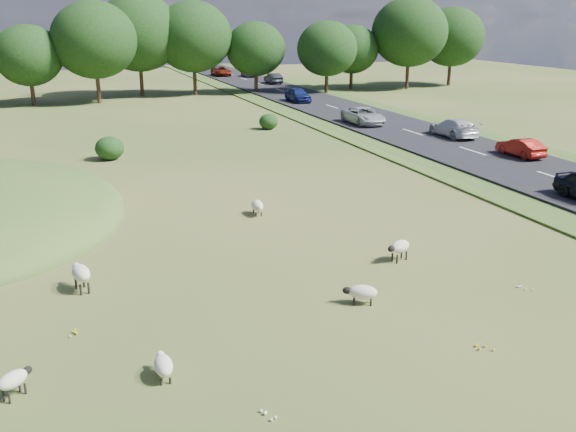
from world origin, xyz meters
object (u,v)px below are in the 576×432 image
Objects in this scene: car_2 at (298,95)px; car_5 at (453,127)px; sheep_1 at (81,273)px; sheep_5 at (14,379)px; car_3 at (521,147)px; car_7 at (250,72)px; sheep_3 at (163,365)px; sheep_2 at (362,292)px; car_4 at (273,78)px; sheep_4 at (399,247)px; sheep_0 at (257,206)px; car_1 at (221,71)px; car_6 at (363,116)px.

car_5 is (3.80, -23.64, -0.06)m from car_2.
sheep_1 is 6.56m from sheep_5.
car_3 is 61.82m from car_7.
sheep_1 is at bearing 15.28° from sheep_3.
sheep_2 is at bearing -70.50° from sheep_3.
sheep_2 is at bearing 73.53° from car_4.
sheep_0 is at bearing -87.84° from sheep_4.
sheep_4 is 0.33× the size of car_3.
car_1 is (26.72, 83.03, 0.45)m from sheep_5.
car_5 is at bearing -149.59° from sheep_4.
car_2 reaches higher than sheep_3.
sheep_1 is 1.43× the size of sheep_5.
sheep_2 is at bearing 39.67° from car_3.
car_6 is (12.96, 29.09, 0.36)m from sheep_4.
car_5 reaches higher than sheep_5.
sheep_0 reaches higher than sheep_2.
sheep_1 is 37.23m from car_6.
car_1 is at bearing -73.81° from sheep_2.
car_7 reaches higher than sheep_0.
sheep_4 is at bearing 51.72° from car_5.
car_6 is at bearing 10.10° from sheep_5.
car_4 reaches higher than sheep_2.
sheep_0 is 14.75m from sheep_3.
car_3 is at bearing -10.67° from sheep_5.
sheep_1 is 50.12m from car_2.
car_1 reaches higher than sheep_1.
sheep_0 is 8.44m from sheep_4.
sheep_0 is 1.05× the size of sheep_2.
car_5 is at bearing -66.48° from sheep_1.
car_1 is 33.20m from car_2.
sheep_1 is 0.29× the size of car_7.
sheep_4 reaches higher than sheep_0.
car_6 is at bearing 83.83° from car_4.
car_7 reaches higher than sheep_5.
car_4 is (3.80, 19.36, -0.07)m from car_2.
sheep_0 is at bearing 15.88° from car_3.
sheep_3 is at bearing -48.36° from sheep_5.
car_7 is (26.86, 80.66, 0.53)m from sheep_3.
car_5 is at bearing 90.00° from car_7.
car_3 is 0.73× the size of car_6.
car_2 is at bearing 90.00° from car_6.
sheep_4 reaches higher than sheep_3.
sheep_0 is at bearing -64.15° from sheep_1.
sheep_1 is 11.90m from sheep_4.
sheep_3 is at bearing -105.45° from car_1.
sheep_2 is at bearing 75.76° from car_7.
car_1 is 4.71m from car_7.
sheep_3 is at bearing 71.58° from car_7.
car_3 is at bearing -162.54° from sheep_4.
sheep_3 is at bearing -176.97° from sheep_1.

